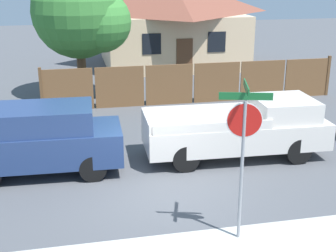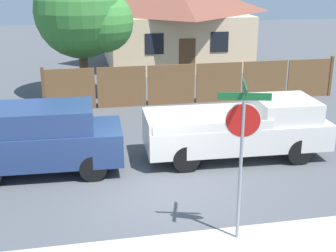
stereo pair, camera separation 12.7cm
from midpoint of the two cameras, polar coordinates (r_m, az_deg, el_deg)
name	(u,v)px [view 2 (the right image)]	position (r m, az deg, el deg)	size (l,w,h in m)	color
ground_plane	(164,192)	(12.35, -0.17, -8.10)	(80.00, 80.00, 0.00)	#4C4F54
wooden_fence	(195,83)	(20.21, 3.53, 5.20)	(12.81, 0.12, 1.82)	brown
house	(174,20)	(28.71, 0.84, 12.82)	(8.61, 7.56, 5.07)	beige
oak_tree	(86,14)	(20.92, -9.85, 13.31)	(4.22, 4.02, 5.81)	brown
red_suv	(41,137)	(13.62, -14.99, -1.35)	(4.54, 2.07, 1.95)	navy
orange_pickup	(243,129)	(14.51, 9.43, -0.37)	(5.62, 2.16, 1.80)	silver
stop_sign	(242,135)	(9.57, 9.42, -1.15)	(1.03, 0.93, 3.43)	gray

